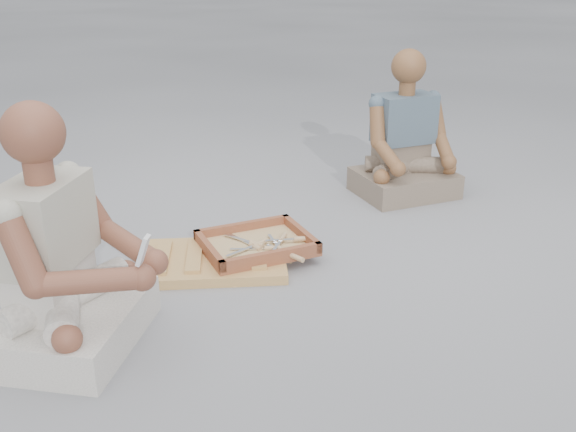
{
  "coord_description": "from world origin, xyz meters",
  "views": [
    {
      "loc": [
        -0.29,
        -2.14,
        1.25
      ],
      "look_at": [
        -0.0,
        0.19,
        0.3
      ],
      "focal_mm": 40.0,
      "sensor_mm": 36.0,
      "label": 1
    }
  ],
  "objects": [
    {
      "name": "wood_chip_8",
      "position": [
        0.07,
        0.54,
        0.0
      ],
      "size": [
        0.02,
        0.02,
        0.0
      ],
      "primitive_type": "cube",
      "rotation": [
        0.0,
        0.0,
        0.84
      ],
      "color": "tan",
      "rests_on": "ground"
    },
    {
      "name": "chisel_3",
      "position": [
        0.0,
        0.46,
        0.08
      ],
      "size": [
        0.1,
        0.21,
        0.02
      ],
      "rotation": [
        0.0,
        0.0,
        1.18
      ],
      "color": "silver",
      "rests_on": "tool_tray"
    },
    {
      "name": "carved_panel",
      "position": [
        -0.31,
        0.39,
        0.02
      ],
      "size": [
        0.65,
        0.44,
        0.04
      ],
      "primitive_type": "cube",
      "rotation": [
        0.0,
        0.0,
        -0.04
      ],
      "color": "#AA8742",
      "rests_on": "ground"
    },
    {
      "name": "companion",
      "position": [
        0.77,
        1.18,
        0.27
      ],
      "size": [
        0.6,
        0.53,
        0.8
      ],
      "rotation": [
        0.0,
        0.0,
        3.41
      ],
      "color": "#806F5C",
      "rests_on": "ground"
    },
    {
      "name": "chisel_0",
      "position": [
        -0.13,
        0.44,
        0.07
      ],
      "size": [
        0.18,
        0.16,
        0.02
      ],
      "rotation": [
        0.0,
        0.0,
        -0.74
      ],
      "color": "silver",
      "rests_on": "tool_tray"
    },
    {
      "name": "chisel_7",
      "position": [
        -0.12,
        0.42,
        0.07
      ],
      "size": [
        0.19,
        0.15,
        0.02
      ],
      "rotation": [
        0.0,
        0.0,
        0.65
      ],
      "color": "silver",
      "rests_on": "tool_tray"
    },
    {
      "name": "craftsman",
      "position": [
        -0.8,
        -0.15,
        0.29
      ],
      "size": [
        0.63,
        0.64,
        0.85
      ],
      "rotation": [
        0.0,
        0.0,
        -1.87
      ],
      "color": "silver",
      "rests_on": "ground"
    },
    {
      "name": "wood_chip_5",
      "position": [
        0.03,
        0.38,
        0.0
      ],
      "size": [
        0.02,
        0.02,
        0.0
      ],
      "primitive_type": "cube",
      "rotation": [
        0.0,
        0.0,
        2.58
      ],
      "color": "tan",
      "rests_on": "ground"
    },
    {
      "name": "wood_chip_12",
      "position": [
        -0.2,
        0.25,
        0.0
      ],
      "size": [
        0.02,
        0.02,
        0.0
      ],
      "primitive_type": "cube",
      "rotation": [
        0.0,
        0.0,
        1.18
      ],
      "color": "tan",
      "rests_on": "ground"
    },
    {
      "name": "chisel_4",
      "position": [
        -0.01,
        0.36,
        0.08
      ],
      "size": [
        0.06,
        0.22,
        0.02
      ],
      "rotation": [
        0.0,
        0.0,
        -1.36
      ],
      "color": "silver",
      "rests_on": "tool_tray"
    },
    {
      "name": "tool_tray",
      "position": [
        -0.11,
        0.45,
        0.06
      ],
      "size": [
        0.56,
        0.5,
        0.06
      ],
      "rotation": [
        0.0,
        0.0,
        0.3
      ],
      "color": "brown",
      "rests_on": "carved_panel"
    },
    {
      "name": "chisel_2",
      "position": [
        -0.07,
        0.39,
        0.07
      ],
      "size": [
        0.22,
        0.03,
        0.02
      ],
      "rotation": [
        0.0,
        0.0,
        -0.07
      ],
      "color": "silver",
      "rests_on": "tool_tray"
    },
    {
      "name": "chisel_6",
      "position": [
        0.07,
        0.45,
        0.08
      ],
      "size": [
        0.22,
        0.02,
        0.02
      ],
      "rotation": [
        0.0,
        0.0,
        0.01
      ],
      "color": "silver",
      "rests_on": "tool_tray"
    },
    {
      "name": "ground",
      "position": [
        0.0,
        0.0,
        0.0
      ],
      "size": [
        60.0,
        60.0,
        0.0
      ],
      "primitive_type": "plane",
      "color": "#929297",
      "rests_on": "ground"
    },
    {
      "name": "wood_chip_1",
      "position": [
        -0.03,
        0.32,
        0.0
      ],
      "size": [
        0.02,
        0.02,
        0.0
      ],
      "primitive_type": "cube",
      "rotation": [
        0.0,
        0.0,
        0.94
      ],
      "color": "tan",
      "rests_on": "ground"
    },
    {
      "name": "wood_chip_2",
      "position": [
        -0.2,
        0.71,
        0.0
      ],
      "size": [
        0.02,
        0.02,
        0.0
      ],
      "primitive_type": "cube",
      "rotation": [
        0.0,
        0.0,
        2.51
      ],
      "color": "tan",
      "rests_on": "ground"
    },
    {
      "name": "chisel_1",
      "position": [
        -0.13,
        0.43,
        0.07
      ],
      "size": [
        0.14,
        0.19,
        0.02
      ],
      "rotation": [
        0.0,
        0.0,
        -0.96
      ],
      "color": "silver",
      "rests_on": "tool_tray"
    },
    {
      "name": "mobile_phone",
      "position": [
        -0.51,
        -0.29,
        0.4
      ],
      "size": [
        0.06,
        0.05,
        0.1
      ],
      "rotation": [
        -0.35,
        0.0,
        -1.81
      ],
      "color": "silver",
      "rests_on": "craftsman"
    },
    {
      "name": "wood_chip_6",
      "position": [
        -0.22,
        0.18,
        0.0
      ],
      "size": [
        0.02,
        0.02,
        0.0
      ],
      "primitive_type": "cube",
      "rotation": [
        0.0,
        0.0,
        1.63
      ],
      "color": "tan",
      "rests_on": "ground"
    },
    {
      "name": "wood_chip_11",
      "position": [
        -0.4,
        0.35,
        0.0
      ],
      "size": [
        0.02,
        0.02,
        0.0
      ],
      "primitive_type": "cube",
      "rotation": [
        0.0,
        0.0,
        1.24
      ],
      "color": "tan",
      "rests_on": "ground"
    },
    {
      "name": "wood_chip_10",
      "position": [
        0.09,
        0.56,
        0.0
      ],
      "size": [
        0.02,
        0.02,
        0.0
      ],
      "primitive_type": "cube",
      "rotation": [
        0.0,
        0.0,
        2.68
      ],
      "color": "tan",
      "rests_on": "ground"
    },
    {
      "name": "wood_chip_4",
      "position": [
        -0.35,
        0.35,
        0.0
      ],
      "size": [
        0.02,
        0.02,
        0.0
      ],
      "primitive_type": "cube",
      "rotation": [
        0.0,
        0.0,
        0.33
      ],
      "color": "tan",
      "rests_on": "ground"
    },
    {
      "name": "wood_chip_3",
      "position": [
        -0.1,
        0.45,
        0.0
      ],
      "size": [
        0.02,
        0.02,
        0.0
      ],
      "primitive_type": "cube",
      "rotation": [
        0.0,
        0.0,
        0.13
      ],
      "color": "tan",
      "rests_on": "ground"
    },
    {
      "name": "wood_chip_7",
      "position": [
        -0.45,
        0.31,
        0.0
      ],
      "size": [
        0.02,
        0.02,
        0.0
      ],
      "primitive_type": "cube",
      "rotation": [
        0.0,
        0.0,
        0.88
      ],
      "color": "tan",
      "rests_on": "ground"
    },
    {
      "name": "chisel_5",
      "position": [
        0.03,
        0.29,
        0.07
      ],
      "size": [
        0.15,
        0.18,
        0.02
      ],
      "rotation": [
        0.0,
        0.0,
        -0.9
      ],
      "color": "silver",
      "rests_on": "tool_tray"
    },
    {
      "name": "wood_chip_9",
      "position": [
        -0.05,
        0.53,
        0.0
      ],
      "size": [
        0.02,
        0.02,
        0.0
      ],
      "primitive_type": "cube",
      "rotation": [
        0.0,
        0.0,
        1.97
      ],
      "color": "tan",
      "rests_on": "ground"
    },
    {
      "name": "wood_chip_0",
      "position": [
        -0.12,
        0.48,
        0.0
      ],
      "size": [
        0.02,
        0.02,
        0.0
      ],
      "primitive_type": "cube",
      "rotation": [
        0.0,
        0.0,
        1.67
      ],
      "color": "tan",
      "rests_on": "ground"
    }
  ]
}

